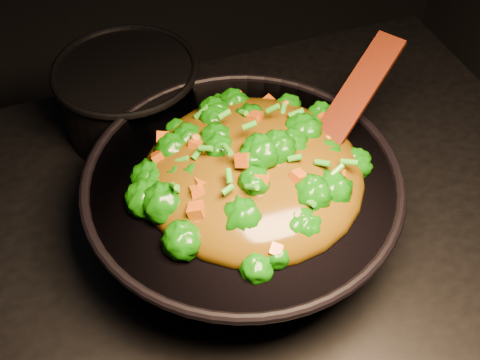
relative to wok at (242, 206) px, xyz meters
name	(u,v)px	position (x,y,z in m)	size (l,w,h in m)	color
wok	(242,206)	(0.00, 0.00, 0.00)	(0.43, 0.43, 0.12)	black
stir_fry	(254,151)	(0.01, 0.00, 0.11)	(0.31, 0.31, 0.11)	#105A06
spatula	(342,116)	(0.16, 0.02, 0.11)	(0.29, 0.04, 0.01)	#3E1A06
back_pot	(130,97)	(-0.10, 0.29, 0.01)	(0.23, 0.23, 0.13)	black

